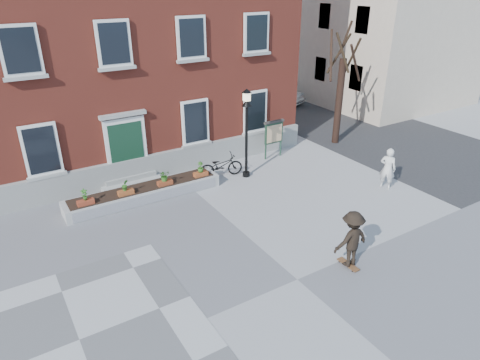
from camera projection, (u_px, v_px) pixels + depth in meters
ground at (297, 280)px, 12.56m from camera, size 100.00×100.00×0.00m
checker_patch at (79, 340)px, 10.46m from camera, size 6.00×6.00×0.01m
bicycle at (221, 166)px, 18.83m from camera, size 2.07×1.09×1.03m
parked_car at (275, 93)px, 29.95m from camera, size 2.76×4.41×1.37m
bystander at (388, 168)px, 17.65m from camera, size 0.67×0.77×1.77m
brick_building at (79, 19)px, 19.61m from camera, size 18.40×10.85×12.60m
planter_assembly at (145, 192)px, 16.98m from camera, size 6.20×1.12×1.15m
bare_tree at (340, 91)px, 21.79m from camera, size 1.83×1.83×6.16m
lamp_post at (247, 121)px, 17.98m from camera, size 0.40×0.40×3.93m
notice_board at (274, 133)px, 20.52m from camera, size 1.10×0.16×1.87m
skateboarder at (351, 239)px, 12.73m from camera, size 1.20×0.78×1.89m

